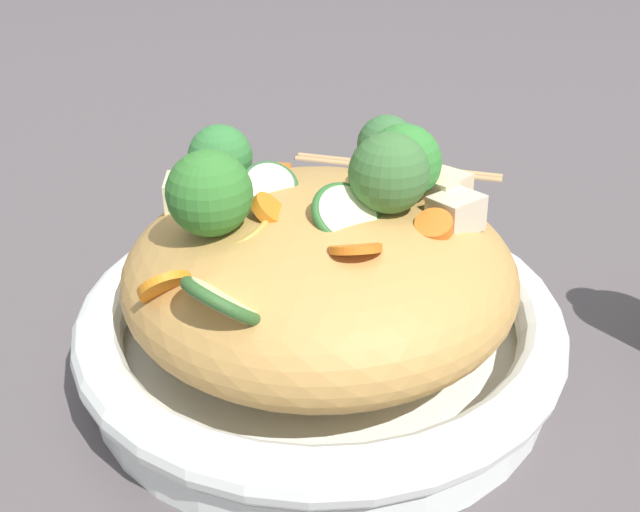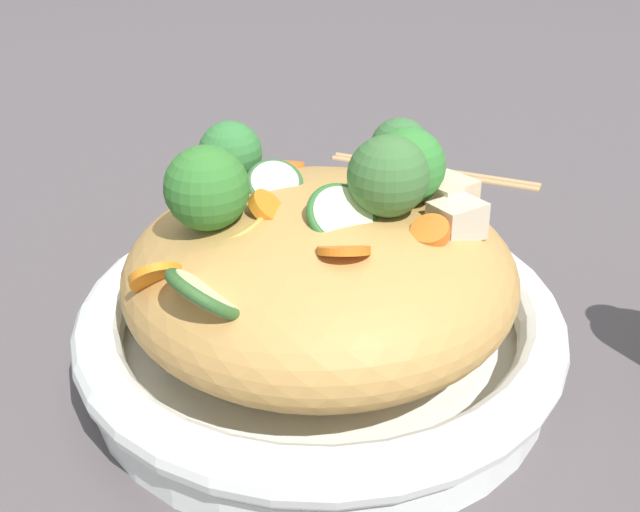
% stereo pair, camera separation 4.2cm
% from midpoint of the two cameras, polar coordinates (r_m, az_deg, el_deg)
% --- Properties ---
extents(ground_plane, '(3.00, 3.00, 0.00)m').
position_cam_midpoint_polar(ground_plane, '(0.47, -2.63, -8.24)').
color(ground_plane, '#534B4D').
extents(serving_bowl, '(0.30, 0.30, 0.05)m').
position_cam_midpoint_polar(serving_bowl, '(0.45, -2.70, -5.68)').
color(serving_bowl, white).
rests_on(serving_bowl, ground_plane).
extents(noodle_heap, '(0.24, 0.24, 0.09)m').
position_cam_midpoint_polar(noodle_heap, '(0.43, -2.84, -1.13)').
color(noodle_heap, '#BD8B48').
rests_on(noodle_heap, serving_bowl).
extents(broccoli_florets, '(0.17, 0.19, 0.07)m').
position_cam_midpoint_polar(broccoli_florets, '(0.41, -2.78, 6.85)').
color(broccoli_florets, '#A4B574').
rests_on(broccoli_florets, serving_bowl).
extents(carrot_coins, '(0.16, 0.17, 0.04)m').
position_cam_midpoint_polar(carrot_coins, '(0.39, -4.95, 2.06)').
color(carrot_coins, orange).
rests_on(carrot_coins, serving_bowl).
extents(zucchini_slices, '(0.11, 0.14, 0.05)m').
position_cam_midpoint_polar(zucchini_slices, '(0.38, -6.89, 0.88)').
color(zucchini_slices, beige).
rests_on(zucchini_slices, serving_bowl).
extents(chicken_chunks, '(0.19, 0.12, 0.03)m').
position_cam_midpoint_polar(chicken_chunks, '(0.43, -0.18, 4.58)').
color(chicken_chunks, beige).
rests_on(chicken_chunks, serving_bowl).
extents(chopsticks_pair, '(0.21, 0.09, 0.01)m').
position_cam_midpoint_polar(chopsticks_pair, '(0.75, 4.52, 7.27)').
color(chopsticks_pair, tan).
rests_on(chopsticks_pair, ground_plane).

